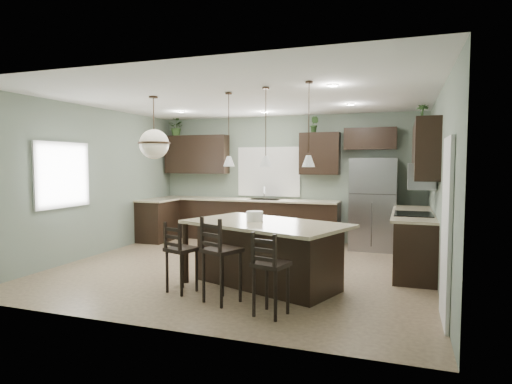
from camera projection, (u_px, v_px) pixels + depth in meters
The scene contains 33 objects.
ground at pixel (243, 268), 7.16m from camera, with size 6.00×6.00×0.00m, color #9E8466.
pantry_door at pixel (446, 231), 4.65m from camera, with size 0.04×0.82×2.04m, color white.
window_back at pixel (269, 172), 9.76m from camera, with size 1.35×0.02×1.00m, color white.
window_left at pixel (62, 175), 7.27m from camera, with size 0.02×1.10×1.00m, color white.
left_return_cabs at pixel (158, 221), 9.61m from camera, with size 0.60×0.90×0.90m, color black.
left_return_countertop at pixel (158, 200), 9.57m from camera, with size 0.66×0.96×0.04m, color beige.
back_lower_cabs at pixel (246, 220), 9.72m from camera, with size 4.20×0.60×0.90m, color black.
back_countertop at pixel (246, 200), 9.66m from camera, with size 4.20×0.66×0.04m, color beige.
sink_inset at pixel (265, 200), 9.52m from camera, with size 0.70×0.45×0.01m, color gray.
faucet at pixel (264, 193), 9.48m from camera, with size 0.02×0.02×0.28m, color silver.
back_upper_left at pixel (197, 154), 10.16m from camera, with size 1.55×0.34×0.90m, color black.
back_upper_right at pixel (320, 154), 9.19m from camera, with size 0.85×0.34×0.90m, color black.
fridge_header at pixel (370, 139), 8.83m from camera, with size 1.05×0.34×0.45m, color black.
right_lower_cabs at pixel (414, 242), 7.07m from camera, with size 0.60×2.35×0.90m, color black.
right_countertop at pixel (413, 214), 7.04m from camera, with size 0.66×2.35×0.04m, color beige.
cooktop at pixel (413, 214), 6.78m from camera, with size 0.58×0.75×0.02m, color black.
wall_oven_front at pixel (394, 244), 6.91m from camera, with size 0.01×0.72×0.60m, color gray.
right_upper_cabs at pixel (425, 151), 6.92m from camera, with size 0.34×2.35×0.90m, color black.
microwave at pixel (421, 176), 6.71m from camera, with size 0.40×0.75×0.40m, color gray.
refrigerator at pixel (373, 204), 8.63m from camera, with size 0.90×0.74×1.85m, color gray.
kitchen_island at pixel (266, 255), 6.03m from camera, with size 2.24×1.27×0.92m, color black.
serving_dish at pixel (255, 216), 6.12m from camera, with size 0.24×0.24×0.14m, color white.
bar_stool_left at pixel (182, 257), 5.78m from camera, with size 0.36×0.36×0.97m, color black.
bar_stool_center at pixel (222, 260), 5.36m from camera, with size 0.40×0.40×1.09m, color black.
bar_stool_right at pixel (271, 274), 4.89m from camera, with size 0.36×0.36×0.98m, color black.
pendant_left at pixel (229, 130), 6.35m from camera, with size 0.17×0.17×1.10m, color white, non-canonical shape.
pendant_center at pixel (266, 127), 5.91m from camera, with size 0.17×0.17×1.10m, color silver, non-canonical shape.
pendant_right at pixel (309, 124), 5.46m from camera, with size 0.17×0.17×1.10m, color white, non-canonical shape.
chandelier at pixel (154, 128), 6.70m from camera, with size 0.50×0.50×0.98m, color #F5E9C9, non-canonical shape.
plant_back_left at pixel (177, 127), 10.25m from camera, with size 0.37×0.32×0.41m, color #345424.
plant_back_right at pixel (314, 125), 9.16m from camera, with size 0.19×0.15×0.35m, color #2A4920.
plant_right_wall at pixel (422, 115), 7.51m from camera, with size 0.22×0.22×0.39m, color #2C4E22.
room_shell at pixel (242, 166), 7.04m from camera, with size 6.00×6.00×6.00m.
Camera 1 is at (2.53, -6.59, 1.77)m, focal length 30.00 mm.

